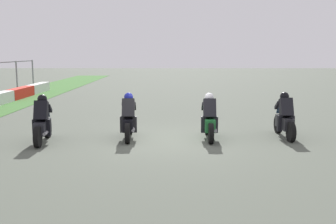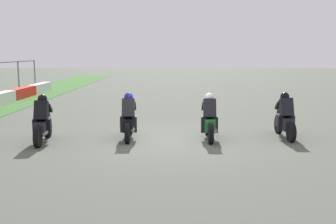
# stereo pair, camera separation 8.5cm
# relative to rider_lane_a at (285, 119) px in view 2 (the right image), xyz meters

# --- Properties ---
(ground_plane) EXTENTS (120.00, 120.00, 0.00)m
(ground_plane) POSITION_rel_rider_lane_a_xyz_m (-0.38, 3.83, -0.62)
(ground_plane) COLOR #4F554A
(rider_lane_a) EXTENTS (2.04, 0.54, 1.51)m
(rider_lane_a) POSITION_rel_rider_lane_a_xyz_m (0.00, 0.00, 0.00)
(rider_lane_a) COLOR black
(rider_lane_a) RESTS_ON ground_plane
(rider_lane_b) EXTENTS (2.04, 0.54, 1.51)m
(rider_lane_b) POSITION_rel_rider_lane_a_xyz_m (-0.25, 2.54, 0.00)
(rider_lane_b) COLOR black
(rider_lane_b) RESTS_ON ground_plane
(rider_lane_c) EXTENTS (2.04, 0.55, 1.51)m
(rider_lane_c) POSITION_rel_rider_lane_a_xyz_m (-0.21, 5.17, 0.00)
(rider_lane_c) COLOR black
(rider_lane_c) RESTS_ON ground_plane
(rider_lane_d) EXTENTS (2.04, 0.56, 1.51)m
(rider_lane_d) POSITION_rel_rider_lane_a_xyz_m (-0.78, 7.82, 0.00)
(rider_lane_d) COLOR black
(rider_lane_d) RESTS_ON ground_plane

